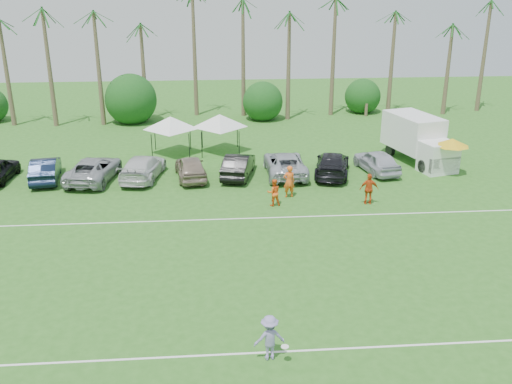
{
  "coord_description": "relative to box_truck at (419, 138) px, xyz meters",
  "views": [
    {
      "loc": [
        1.2,
        -14.7,
        12.33
      ],
      "look_at": [
        3.49,
        13.84,
        1.6
      ],
      "focal_mm": 40.0,
      "sensor_mm": 36.0,
      "label": 1
    }
  ],
  "objects": [
    {
      "name": "palm_tree_3",
      "position": [
        -23.83,
        14.68,
        8.32
      ],
      "size": [
        2.4,
        2.4,
        11.9
      ],
      "color": "brown",
      "rests_on": "ground"
    },
    {
      "name": "parked_car_4",
      "position": [
        -16.06,
        -2.34,
        -0.98
      ],
      "size": [
        2.44,
        4.69,
        1.53
      ],
      "primitive_type": "imported",
      "rotation": [
        0.0,
        0.0,
        3.29
      ],
      "color": "gray",
      "rests_on": "ground"
    },
    {
      "name": "palm_tree_8",
      "position": [
        -2.83,
        14.68,
        5.74
      ],
      "size": [
        2.4,
        2.4,
        8.9
      ],
      "color": "brown",
      "rests_on": "ground"
    },
    {
      "name": "palm_tree_5",
      "position": [
        -15.83,
        14.68,
        6.61
      ],
      "size": [
        2.4,
        2.4,
        9.9
      ],
      "color": "brown",
      "rests_on": "ground"
    },
    {
      "name": "bush_tree_3",
      "position": [
        0.17,
        15.68,
        0.06
      ],
      "size": [
        4.0,
        4.0,
        4.0
      ],
      "color": "brown",
      "rests_on": "ground"
    },
    {
      "name": "palm_tree_10",
      "position": [
        7.17,
        14.68,
        7.47
      ],
      "size": [
        2.4,
        2.4,
        10.9
      ],
      "color": "brown",
      "rests_on": "ground"
    },
    {
      "name": "palm_tree_2",
      "position": [
        -27.83,
        14.68,
        7.47
      ],
      "size": [
        2.4,
        2.4,
        10.9
      ],
      "color": "brown",
      "rests_on": "ground"
    },
    {
      "name": "canopy_tent_left",
      "position": [
        -17.61,
        3.32,
        1.14
      ],
      "size": [
        4.15,
        4.15,
        3.36
      ],
      "color": "black",
      "rests_on": "ground"
    },
    {
      "name": "frisbee_player",
      "position": [
        -12.85,
        -21.64,
        -0.91
      ],
      "size": [
        1.21,
        0.82,
        1.67
      ],
      "rotation": [
        0.0,
        0.0,
        3.29
      ],
      "color": "#8880B5",
      "rests_on": "ground"
    },
    {
      "name": "palm_tree_4",
      "position": [
        -19.83,
        14.68,
        5.74
      ],
      "size": [
        2.4,
        2.4,
        8.9
      ],
      "color": "brown",
      "rests_on": "ground"
    },
    {
      "name": "bush_tree_2",
      "position": [
        -9.83,
        15.68,
        0.06
      ],
      "size": [
        4.0,
        4.0,
        4.0
      ],
      "color": "brown",
      "rests_on": "ground"
    },
    {
      "name": "canopy_tent_right",
      "position": [
        -14.0,
        3.58,
        1.18
      ],
      "size": [
        4.22,
        4.22,
        3.42
      ],
      "color": "black",
      "rests_on": "ground"
    },
    {
      "name": "box_truck",
      "position": [
        0.0,
        0.0,
        0.0
      ],
      "size": [
        3.91,
        6.71,
        3.26
      ],
      "rotation": [
        0.0,
        0.0,
        0.26
      ],
      "color": "white",
      "rests_on": "ground"
    },
    {
      "name": "parked_car_1",
      "position": [
        -25.46,
        -1.95,
        -0.98
      ],
      "size": [
        2.33,
        4.83,
        1.53
      ],
      "primitive_type": "imported",
      "rotation": [
        0.0,
        0.0,
        3.3
      ],
      "color": "black",
      "rests_on": "ground"
    },
    {
      "name": "parked_car_6",
      "position": [
        -9.8,
        -2.08,
        -0.98
      ],
      "size": [
        2.54,
        5.5,
        1.53
      ],
      "primitive_type": "imported",
      "rotation": [
        0.0,
        0.0,
        3.14
      ],
      "color": "#B3B7C0",
      "rests_on": "ground"
    },
    {
      "name": "palm_tree_9",
      "position": [
        2.17,
        14.68,
        6.61
      ],
      "size": [
        2.4,
        2.4,
        9.9
      ],
      "color": "brown",
      "rests_on": "ground"
    },
    {
      "name": "parked_car_3",
      "position": [
        -19.19,
        -2.03,
        -0.98
      ],
      "size": [
        3.0,
        5.55,
        1.53
      ],
      "primitive_type": "imported",
      "rotation": [
        0.0,
        0.0,
        2.97
      ],
      "color": "silver",
      "rests_on": "ground"
    },
    {
      "name": "parked_car_5",
      "position": [
        -12.93,
        -2.14,
        -0.98
      ],
      "size": [
        2.61,
        4.87,
        1.53
      ],
      "primitive_type": "imported",
      "rotation": [
        0.0,
        0.0,
        2.92
      ],
      "color": "black",
      "rests_on": "ground"
    },
    {
      "name": "sideline_player_b",
      "position": [
        -11.15,
        -7.51,
        -0.94
      ],
      "size": [
        0.85,
        0.7,
        1.61
      ],
      "primitive_type": "imported",
      "rotation": [
        0.0,
        0.0,
        3.26
      ],
      "color": "orange",
      "rests_on": "ground"
    },
    {
      "name": "market_umbrella",
      "position": [
        1.15,
        -2.94,
        0.5
      ],
      "size": [
        2.25,
        2.25,
        2.5
      ],
      "color": "black",
      "rests_on": "ground"
    },
    {
      "name": "palm_tree_11",
      "position": [
        11.17,
        14.68,
        8.32
      ],
      "size": [
        2.4,
        2.4,
        11.9
      ],
      "color": "brown",
      "rests_on": "ground"
    },
    {
      "name": "sideline_player_a",
      "position": [
        -10.1,
        -6.22,
        -0.76
      ],
      "size": [
        0.79,
        0.59,
        1.97
      ],
      "primitive_type": "imported",
      "rotation": [
        0.0,
        0.0,
        3.32
      ],
      "color": "#FE5F1C",
      "rests_on": "ground"
    },
    {
      "name": "field_lines",
      "position": [
        -15.83,
        -15.32,
        -1.74
      ],
      "size": [
        80.0,
        12.1,
        0.01
      ],
      "color": "white",
      "rests_on": "ground"
    },
    {
      "name": "bush_tree_1",
      "position": [
        -21.83,
        15.68,
        0.06
      ],
      "size": [
        4.0,
        4.0,
        4.0
      ],
      "color": "brown",
      "rests_on": "ground"
    },
    {
      "name": "parked_car_2",
      "position": [
        -22.33,
        -2.2,
        -0.98
      ],
      "size": [
        3.33,
        5.81,
        1.53
      ],
      "primitive_type": "imported",
      "rotation": [
        0.0,
        0.0,
        2.99
      ],
      "color": "#9B9EA3",
      "rests_on": "ground"
    },
    {
      "name": "parked_car_8",
      "position": [
        -3.53,
        -1.96,
        -0.98
      ],
      "size": [
        2.58,
        4.73,
        1.53
      ],
      "primitive_type": "imported",
      "rotation": [
        0.0,
        0.0,
        3.32
      ],
      "color": "silver",
      "rests_on": "ground"
    },
    {
      "name": "palm_tree_7",
      "position": [
        -7.83,
        14.68,
        8.32
      ],
      "size": [
        2.4,
        2.4,
        11.9
      ],
      "color": "brown",
      "rests_on": "ground"
    },
    {
      "name": "palm_tree_6",
      "position": [
        -11.83,
        14.68,
        7.47
      ],
      "size": [
        2.4,
        2.4,
        10.9
      ],
      "color": "brown",
      "rests_on": "ground"
    },
    {
      "name": "sideline_player_c",
      "position": [
        -5.62,
        -7.71,
        -0.82
      ],
      "size": [
        1.11,
        0.54,
        1.84
      ],
      "primitive_type": "imported",
      "rotation": [
        0.0,
        0.0,
        3.06
      ],
      "color": "#D34A17",
      "rests_on": "ground"
    },
    {
      "name": "parked_car_7",
      "position": [
        -6.66,
        -2.34,
        -0.98
      ],
      "size": [
        3.38,
        5.62,
        1.53
      ],
      "primitive_type": "imported",
      "rotation": [
        0.0,
        0.0,
        2.89
      ],
      "color": "black",
      "rests_on": "ground"
    }
  ]
}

